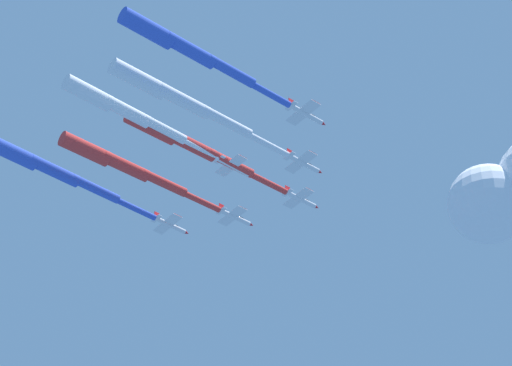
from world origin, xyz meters
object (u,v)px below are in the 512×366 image
at_px(jet_port_inner, 126,167).
at_px(jet_port_outer, 191,51).
at_px(jet_lead, 192,146).
at_px(jet_starboard_inner, 184,101).
at_px(jet_port_mid, 128,113).
at_px(jet_starboard_mid, 55,171).

distance_m(jet_port_inner, jet_port_outer, 38.59).
bearing_deg(jet_lead, jet_starboard_inner, -90.76).
height_order(jet_port_mid, jet_port_outer, jet_port_mid).
xyz_separation_m(jet_port_inner, jet_starboard_inner, (14.74, -20.29, 0.03)).
bearing_deg(jet_port_mid, jet_starboard_inner, -21.80).
bearing_deg(jet_port_inner, jet_starboard_mid, 175.54).
bearing_deg(jet_port_inner, jet_port_mid, -81.19).
relative_size(jet_lead, jet_starboard_inner, 0.97).
bearing_deg(jet_port_inner, jet_lead, -13.56).
bearing_deg(jet_lead, jet_port_mid, -136.98).
bearing_deg(jet_port_mid, jet_port_outer, -51.61).
relative_size(jet_port_inner, jet_starboard_mid, 0.98).
distance_m(jet_port_inner, jet_starboard_mid, 16.33).
distance_m(jet_port_mid, jet_starboard_mid, 25.04).
height_order(jet_lead, jet_starboard_inner, jet_lead).
bearing_deg(jet_port_outer, jet_port_mid, 128.39).
relative_size(jet_lead, jet_port_mid, 1.10).
bearing_deg(jet_starboard_mid, jet_port_mid, -41.68).
distance_m(jet_port_inner, jet_port_mid, 15.66).
height_order(jet_starboard_inner, jet_starboard_mid, jet_starboard_mid).
bearing_deg(jet_port_mid, jet_starboard_mid, 138.32).
height_order(jet_lead, jet_port_outer, jet_lead).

